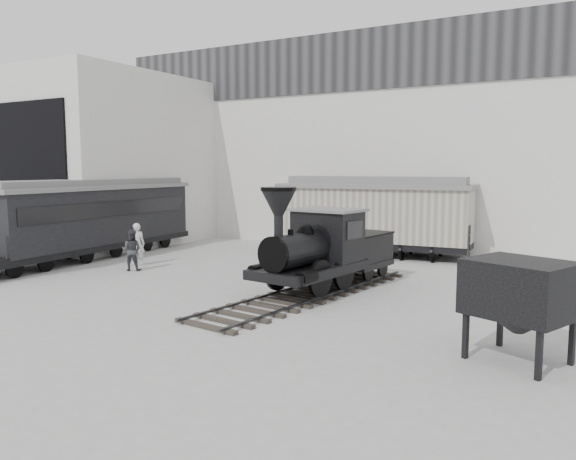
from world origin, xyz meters
The scene contains 9 objects.
ground centered at (0.00, 0.00, 0.00)m, with size 90.00×90.00×0.00m, color #9E9E9B.
north_wall centered at (0.00, 14.98, 5.55)m, with size 34.00×2.51×11.00m.
west_pavilion centered at (-14.50, 9.96, 4.49)m, with size 7.00×12.11×9.00m.
locomotive centered at (0.95, 3.53, 1.28)m, with size 3.44×10.01×3.47m.
boxcar centered at (-0.37, 11.91, 1.95)m, with size 9.29×3.55×3.72m.
passenger_coach centered at (-11.42, 4.83, 1.84)m, with size 3.47×12.61×3.33m.
visitor_a centered at (-8.13, 4.29, 0.91)m, with size 0.66×0.43×1.81m, color silver.
visitor_b centered at (-7.44, 3.28, 0.83)m, with size 0.81×0.63×1.66m, color #35363B.
coal_hopper centered at (7.59, -0.55, 1.43)m, with size 2.48×2.28×2.19m.
Camera 1 is at (9.02, -13.10, 4.14)m, focal length 35.00 mm.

